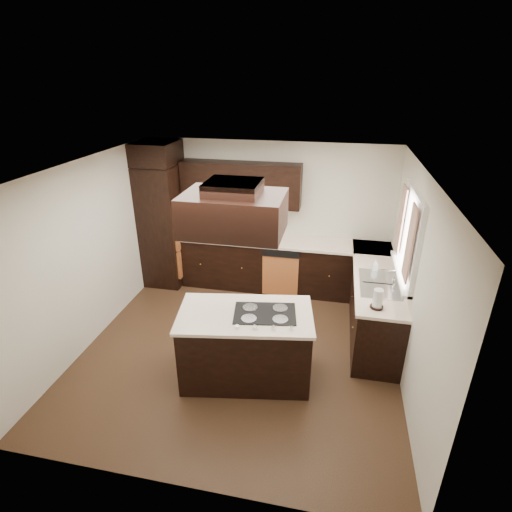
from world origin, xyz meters
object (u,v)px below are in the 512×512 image
at_px(oven_column, 164,226).
at_px(spice_rack, 232,231).
at_px(range_hood, 234,213).
at_px(island, 246,346).

bearing_deg(oven_column, spice_rack, 0.56).
height_order(oven_column, range_hood, range_hood).
relative_size(range_hood, spice_rack, 3.21).
relative_size(island, spice_rack, 4.66).
bearing_deg(range_hood, island, 20.72).
bearing_deg(island, range_hood, -168.49).
xyz_separation_m(oven_column, range_hood, (1.88, -2.25, 1.10)).
bearing_deg(range_hood, spice_rack, 106.07).
height_order(island, spice_rack, spice_rack).
bearing_deg(spice_rack, oven_column, 165.75).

